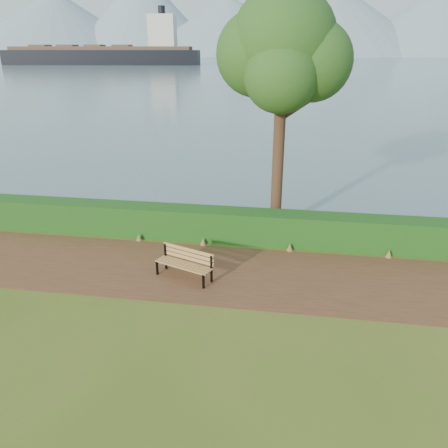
# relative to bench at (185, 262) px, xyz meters

# --- Properties ---
(ground) EXTENTS (140.00, 140.00, 0.00)m
(ground) POSITION_rel_bench_xyz_m (1.14, 0.06, -0.46)
(ground) COLOR #455C1A
(ground) RESTS_ON ground
(path) EXTENTS (40.00, 3.40, 0.01)m
(path) POSITION_rel_bench_xyz_m (1.14, 0.36, -0.46)
(path) COLOR #53331C
(path) RESTS_ON ground
(hedge) EXTENTS (32.00, 0.85, 1.00)m
(hedge) POSITION_rel_bench_xyz_m (1.14, 2.66, 0.04)
(hedge) COLOR #133F12
(hedge) RESTS_ON ground
(water) EXTENTS (700.00, 510.00, 0.00)m
(water) POSITION_rel_bench_xyz_m (1.14, 260.06, -0.46)
(water) COLOR #44616E
(water) RESTS_ON ground
(mountains) EXTENTS (585.00, 190.00, 70.00)m
(mountains) POSITION_rel_bench_xyz_m (-8.03, 406.11, 27.23)
(mountains) COLOR #788FA0
(mountains) RESTS_ON ground
(bench) EXTENTS (1.66, 1.00, 0.80)m
(bench) POSITION_rel_bench_xyz_m (0.00, 0.00, 0.00)
(bench) COLOR black
(bench) RESTS_ON ground
(tree) EXTENTS (4.02, 3.40, 7.75)m
(tree) POSITION_rel_bench_xyz_m (2.19, 3.65, 5.30)
(tree) COLOR #3A2217
(tree) RESTS_ON ground
(cargo_ship) EXTENTS (74.12, 19.41, 22.25)m
(cargo_ship) POSITION_rel_bench_xyz_m (-68.38, 157.27, 2.86)
(cargo_ship) COLOR black
(cargo_ship) RESTS_ON ground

